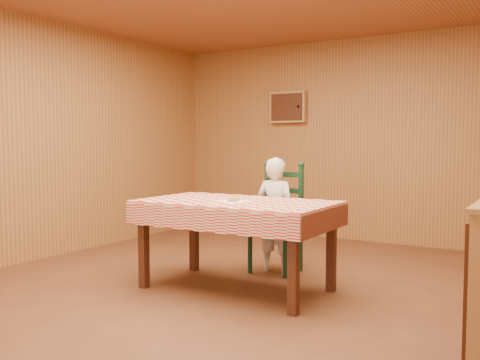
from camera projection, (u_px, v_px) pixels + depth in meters
ground at (227, 296)px, 4.42m from camera, size 6.00×6.00×0.00m
cabin_walls at (259, 80)px, 4.75m from camera, size 5.10×6.05×2.65m
dining_table at (236, 210)px, 4.57m from camera, size 1.66×0.96×0.77m
ladder_chair at (278, 220)px, 5.25m from camera, size 0.44×0.40×1.08m
seated_child at (276, 215)px, 5.20m from camera, size 0.41×0.27×1.12m
napkin at (233, 201)px, 4.52m from camera, size 0.30×0.30×0.00m
donut at (233, 199)px, 4.52m from camera, size 0.13×0.13×0.04m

